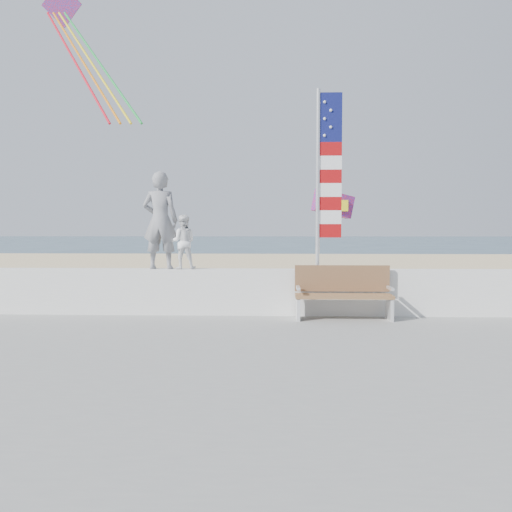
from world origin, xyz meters
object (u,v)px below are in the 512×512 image
object	(u,v)px
adult	(160,220)
bench	(343,292)
child	(183,242)
flag	(325,171)

from	to	relation	value
adult	bench	size ratio (longest dim) A/B	1.07
child	flag	bearing A→B (deg)	173.41
adult	bench	xyz separation A→B (m)	(3.55, -0.45, -1.35)
child	flag	xyz separation A→B (m)	(2.78, -0.00, 1.38)
flag	bench	bearing A→B (deg)	-54.63
child	bench	world-z (taller)	child
bench	flag	size ratio (longest dim) A/B	0.51
child	adult	bearing A→B (deg)	-6.59
flag	adult	bearing A→B (deg)	180.00
flag	child	bearing A→B (deg)	179.99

